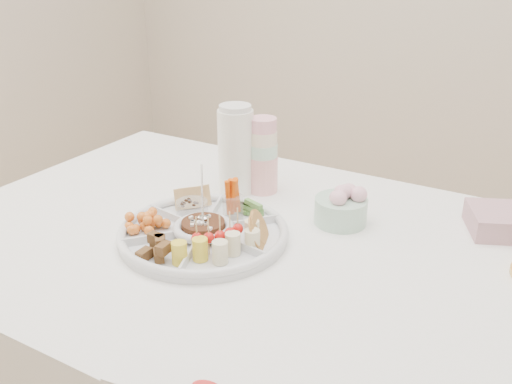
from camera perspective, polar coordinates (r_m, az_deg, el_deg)
The scene contains 13 objects.
dining_table at distance 1.52m, azimuth -0.29°, elevation -17.49°, with size 1.52×1.02×0.76m, color white.
party_tray at distance 1.30m, azimuth -5.28°, elevation -3.87°, with size 0.38×0.38×0.04m, color silver.
bean_dip at distance 1.30m, azimuth -5.29°, elevation -3.57°, with size 0.10×0.10×0.04m, color #4D2C15.
tortillas at distance 1.27m, azimuth 0.38°, elevation -3.50°, with size 0.10×0.10×0.06m, color olive, non-canonical shape.
carrot_cucumber at distance 1.37m, azimuth -1.49°, elevation -0.41°, with size 0.10×0.10×0.09m, color #DD4E07, non-canonical shape.
pita_raisins at distance 1.41m, azimuth -6.68°, elevation -0.77°, with size 0.11×0.11×0.06m, color tan, non-canonical shape.
cherries at distance 1.33m, azimuth -10.71°, elevation -2.84°, with size 0.10×0.10×0.04m, color orange, non-canonical shape.
granola_chunks at distance 1.22m, azimuth -9.65°, elevation -5.43°, with size 0.09×0.09×0.04m, color brown, non-canonical shape.
banana_tomato at distance 1.17m, azimuth -3.70°, elevation -5.07°, with size 0.11×0.11×0.09m, color #F6D465, non-canonical shape.
cup_stack at distance 1.52m, azimuth 0.69°, elevation 3.98°, with size 0.08×0.08×0.22m, color silver.
thermos at distance 1.51m, azimuth -2.04°, elevation 4.36°, with size 0.09×0.09×0.24m, color white.
flower_bowl at distance 1.38m, azimuth 8.50°, elevation -1.28°, with size 0.13×0.13×0.09m, color #99D9B0.
napkin_stack at distance 1.45m, azimuth 23.66°, elevation -2.71°, with size 0.16×0.14×0.05m, color #B58590.
Camera 1 is at (0.58, -0.98, 1.38)m, focal length 40.00 mm.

